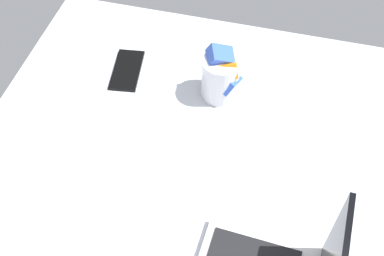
# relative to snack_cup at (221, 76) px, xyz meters

# --- Properties ---
(snack_cup) EXTENTS (0.09, 0.10, 0.14)m
(snack_cup) POSITION_rel_snack_cup_xyz_m (0.00, 0.00, 0.00)
(snack_cup) COLOR silver
(snack_cup) RESTS_ON bed_mattress
(cell_phone) EXTENTS (0.15, 0.09, 0.01)m
(cell_phone) POSITION_rel_snack_cup_xyz_m (-0.02, -0.25, -0.06)
(cell_phone) COLOR black
(cell_phone) RESTS_ON bed_mattress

